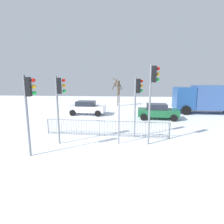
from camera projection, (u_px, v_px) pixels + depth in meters
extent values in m
plane|color=white|center=(101.00, 151.00, 9.66)|extent=(60.00, 60.00, 0.00)
cylinder|color=slate|center=(150.00, 106.00, 10.21)|extent=(0.11, 0.11, 4.63)
cube|color=black|center=(154.00, 74.00, 9.91)|extent=(0.28, 0.36, 0.90)
sphere|color=red|center=(158.00, 69.00, 9.88)|extent=(0.20, 0.20, 0.20)
sphere|color=orange|center=(158.00, 74.00, 9.94)|extent=(0.20, 0.20, 0.20)
sphere|color=green|center=(158.00, 80.00, 9.99)|extent=(0.20, 0.20, 0.20)
cylinder|color=slate|center=(58.00, 111.00, 10.38)|extent=(0.11, 0.11, 3.99)
cube|color=black|center=(59.00, 86.00, 10.16)|extent=(0.31, 0.37, 0.90)
sphere|color=red|center=(64.00, 80.00, 10.16)|extent=(0.20, 0.20, 0.20)
sphere|color=orange|center=(64.00, 86.00, 10.21)|extent=(0.20, 0.20, 0.20)
sphere|color=green|center=(64.00, 91.00, 10.27)|extent=(0.20, 0.20, 0.20)
cylinder|color=slate|center=(27.00, 117.00, 8.67)|extent=(0.11, 0.11, 4.01)
cube|color=black|center=(28.00, 87.00, 8.43)|extent=(0.28, 0.36, 0.90)
sphere|color=red|center=(33.00, 80.00, 8.40)|extent=(0.20, 0.20, 0.20)
sphere|color=orange|center=(34.00, 87.00, 8.46)|extent=(0.20, 0.20, 0.20)
sphere|color=green|center=(34.00, 93.00, 8.51)|extent=(0.20, 0.20, 0.20)
cylinder|color=slate|center=(135.00, 108.00, 11.51)|extent=(0.11, 0.11, 3.93)
cube|color=black|center=(138.00, 86.00, 11.29)|extent=(0.32, 0.38, 0.90)
sphere|color=red|center=(142.00, 81.00, 11.30)|extent=(0.20, 0.20, 0.20)
sphere|color=orange|center=(142.00, 86.00, 11.36)|extent=(0.20, 0.20, 0.20)
sphere|color=green|center=(141.00, 91.00, 11.41)|extent=(0.20, 0.20, 0.20)
cylinder|color=slate|center=(119.00, 120.00, 10.45)|extent=(0.09, 0.09, 2.90)
cube|color=white|center=(126.00, 101.00, 10.23)|extent=(0.70, 0.05, 0.22)
cube|color=slate|center=(106.00, 121.00, 11.94)|extent=(8.30, 0.46, 0.04)
cube|color=slate|center=(106.00, 134.00, 12.11)|extent=(8.30, 0.46, 0.04)
cylinder|color=slate|center=(49.00, 126.00, 12.58)|extent=(0.02, 0.02, 1.05)
cylinder|color=slate|center=(52.00, 127.00, 12.55)|extent=(0.02, 0.02, 1.05)
cylinder|color=slate|center=(54.00, 127.00, 12.53)|extent=(0.02, 0.02, 1.05)
cylinder|color=slate|center=(57.00, 127.00, 12.51)|extent=(0.02, 0.02, 1.05)
cylinder|color=slate|center=(59.00, 127.00, 12.48)|extent=(0.02, 0.02, 1.05)
cylinder|color=slate|center=(61.00, 127.00, 12.46)|extent=(0.02, 0.02, 1.05)
cylinder|color=slate|center=(64.00, 127.00, 12.43)|extent=(0.02, 0.02, 1.05)
cylinder|color=slate|center=(66.00, 127.00, 12.41)|extent=(0.02, 0.02, 1.05)
cylinder|color=slate|center=(69.00, 127.00, 12.39)|extent=(0.02, 0.02, 1.05)
cylinder|color=slate|center=(71.00, 127.00, 12.36)|extent=(0.02, 0.02, 1.05)
cylinder|color=slate|center=(74.00, 127.00, 12.34)|extent=(0.02, 0.02, 1.05)
cylinder|color=slate|center=(76.00, 127.00, 12.31)|extent=(0.02, 0.02, 1.05)
cylinder|color=slate|center=(79.00, 128.00, 12.29)|extent=(0.02, 0.02, 1.05)
cylinder|color=slate|center=(81.00, 128.00, 12.27)|extent=(0.02, 0.02, 1.05)
cylinder|color=slate|center=(84.00, 128.00, 12.24)|extent=(0.02, 0.02, 1.05)
cylinder|color=slate|center=(87.00, 128.00, 12.22)|extent=(0.02, 0.02, 1.05)
cylinder|color=slate|center=(89.00, 128.00, 12.19)|extent=(0.02, 0.02, 1.05)
cylinder|color=slate|center=(92.00, 128.00, 12.17)|extent=(0.02, 0.02, 1.05)
cylinder|color=slate|center=(94.00, 128.00, 12.15)|extent=(0.02, 0.02, 1.05)
cylinder|color=slate|center=(97.00, 128.00, 12.12)|extent=(0.02, 0.02, 1.05)
cylinder|color=slate|center=(99.00, 128.00, 12.10)|extent=(0.02, 0.02, 1.05)
cylinder|color=slate|center=(102.00, 128.00, 12.08)|extent=(0.02, 0.02, 1.05)
cylinder|color=slate|center=(105.00, 129.00, 12.05)|extent=(0.02, 0.02, 1.05)
cylinder|color=slate|center=(107.00, 129.00, 12.03)|extent=(0.02, 0.02, 1.05)
cylinder|color=slate|center=(110.00, 129.00, 12.00)|extent=(0.02, 0.02, 1.05)
cylinder|color=slate|center=(113.00, 129.00, 11.98)|extent=(0.02, 0.02, 1.05)
cylinder|color=slate|center=(115.00, 129.00, 11.96)|extent=(0.02, 0.02, 1.05)
cylinder|color=slate|center=(118.00, 129.00, 11.93)|extent=(0.02, 0.02, 1.05)
cylinder|color=slate|center=(121.00, 129.00, 11.91)|extent=(0.02, 0.02, 1.05)
cylinder|color=slate|center=(123.00, 129.00, 11.88)|extent=(0.02, 0.02, 1.05)
cylinder|color=slate|center=(126.00, 129.00, 11.86)|extent=(0.02, 0.02, 1.05)
cylinder|color=slate|center=(129.00, 129.00, 11.84)|extent=(0.02, 0.02, 1.05)
cylinder|color=slate|center=(132.00, 130.00, 11.81)|extent=(0.02, 0.02, 1.05)
cylinder|color=slate|center=(134.00, 130.00, 11.79)|extent=(0.02, 0.02, 1.05)
cylinder|color=slate|center=(137.00, 130.00, 11.76)|extent=(0.02, 0.02, 1.05)
cylinder|color=slate|center=(140.00, 130.00, 11.74)|extent=(0.02, 0.02, 1.05)
cylinder|color=slate|center=(143.00, 130.00, 11.72)|extent=(0.02, 0.02, 1.05)
cylinder|color=slate|center=(145.00, 130.00, 11.69)|extent=(0.02, 0.02, 1.05)
cylinder|color=slate|center=(148.00, 130.00, 11.67)|extent=(0.02, 0.02, 1.05)
cylinder|color=slate|center=(151.00, 130.00, 11.64)|extent=(0.02, 0.02, 1.05)
cylinder|color=slate|center=(154.00, 130.00, 11.62)|extent=(0.02, 0.02, 1.05)
cylinder|color=slate|center=(157.00, 130.00, 11.60)|extent=(0.02, 0.02, 1.05)
cylinder|color=slate|center=(160.00, 131.00, 11.57)|extent=(0.02, 0.02, 1.05)
cylinder|color=slate|center=(162.00, 131.00, 11.55)|extent=(0.02, 0.02, 1.05)
cylinder|color=slate|center=(165.00, 131.00, 11.52)|extent=(0.02, 0.02, 1.05)
cylinder|color=slate|center=(168.00, 131.00, 11.50)|extent=(0.02, 0.02, 1.05)
cylinder|color=slate|center=(48.00, 126.00, 12.59)|extent=(0.06, 0.06, 1.05)
cylinder|color=slate|center=(170.00, 131.00, 11.49)|extent=(0.06, 0.06, 1.05)
cube|color=#195933|center=(158.00, 112.00, 17.17)|extent=(3.90, 1.94, 0.65)
cube|color=#1E232D|center=(156.00, 107.00, 17.09)|extent=(1.99, 1.62, 0.55)
cylinder|color=black|center=(171.00, 114.00, 17.86)|extent=(0.65, 0.26, 0.64)
cylinder|color=black|center=(174.00, 118.00, 16.21)|extent=(0.65, 0.26, 0.64)
cylinder|color=black|center=(143.00, 114.00, 18.25)|extent=(0.65, 0.26, 0.64)
cylinder|color=black|center=(144.00, 117.00, 16.60)|extent=(0.65, 0.26, 0.64)
cube|color=silver|center=(87.00, 109.00, 19.29)|extent=(3.89, 1.90, 0.65)
cube|color=#1E232D|center=(86.00, 104.00, 19.21)|extent=(1.98, 1.60, 0.55)
cylinder|color=black|center=(101.00, 111.00, 19.99)|extent=(0.65, 0.25, 0.64)
cylinder|color=black|center=(98.00, 113.00, 18.33)|extent=(0.65, 0.25, 0.64)
cylinder|color=black|center=(78.00, 110.00, 20.36)|extent=(0.65, 0.25, 0.64)
cylinder|color=black|center=(73.00, 113.00, 18.70)|extent=(0.65, 0.25, 0.64)
cube|color=#33518C|center=(217.00, 97.00, 19.74)|extent=(5.04, 2.47, 2.60)
cube|color=navy|center=(184.00, 98.00, 20.10)|extent=(2.03, 2.33, 2.40)
cylinder|color=black|center=(186.00, 110.00, 19.15)|extent=(1.00, 0.31, 1.00)
cylinder|color=black|center=(180.00, 107.00, 21.50)|extent=(1.00, 0.31, 1.00)
cylinder|color=#473828|center=(118.00, 93.00, 25.37)|extent=(0.32, 0.32, 3.57)
cylinder|color=#473828|center=(114.00, 85.00, 25.42)|extent=(0.53, 1.35, 1.10)
cylinder|color=#473828|center=(116.00, 83.00, 25.23)|extent=(0.33, 0.82, 1.05)
cylinder|color=#473828|center=(120.00, 85.00, 24.93)|extent=(0.59, 0.67, 1.09)
cylinder|color=#473828|center=(116.00, 81.00, 24.68)|extent=(0.95, 0.85, 0.83)
cylinder|color=#473828|center=(117.00, 86.00, 24.73)|extent=(1.07, 0.42, 0.96)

